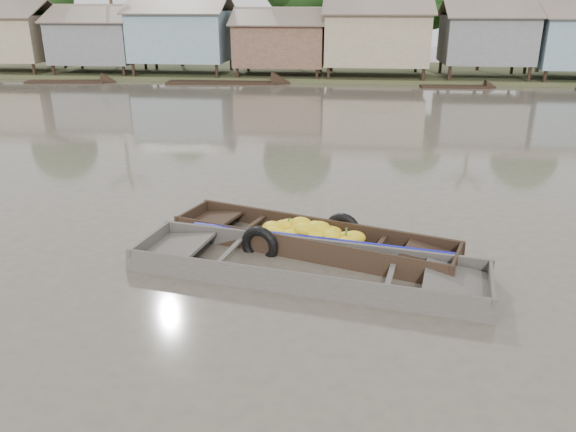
# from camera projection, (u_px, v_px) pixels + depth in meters

# --- Properties ---
(ground) EXTENTS (120.00, 120.00, 0.00)m
(ground) POSITION_uv_depth(u_px,v_px,m) (288.00, 278.00, 10.53)
(ground) COLOR #4F473D
(ground) RESTS_ON ground
(riverbank) EXTENTS (120.00, 12.47, 10.22)m
(riverbank) POSITION_uv_depth(u_px,v_px,m) (383.00, 30.00, 38.70)
(riverbank) COLOR #384723
(riverbank) RESTS_ON ground
(banana_boat) EXTENTS (6.20, 3.27, 0.87)m
(banana_boat) POSITION_uv_depth(u_px,v_px,m) (308.00, 239.00, 11.82)
(banana_boat) COLOR black
(banana_boat) RESTS_ON ground
(viewer_boat) EXTENTS (6.97, 2.97, 0.55)m
(viewer_boat) POSITION_uv_depth(u_px,v_px,m) (308.00, 272.00, 10.68)
(viewer_boat) COLOR #3B3732
(viewer_boat) RESTS_ON ground
(distant_boats) EXTENTS (46.06, 15.34, 1.38)m
(distant_boats) POSITION_uv_depth(u_px,v_px,m) (557.00, 89.00, 31.89)
(distant_boats) COLOR black
(distant_boats) RESTS_ON ground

